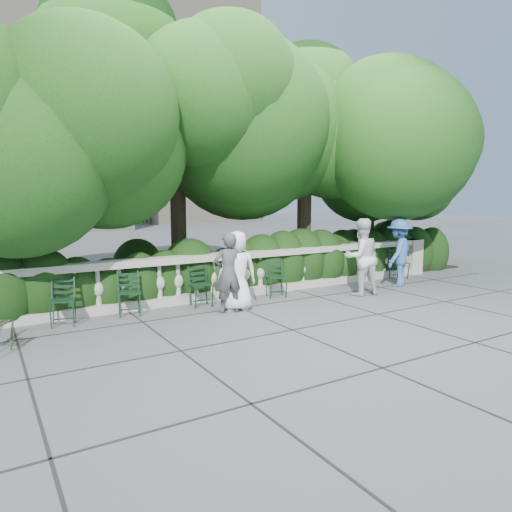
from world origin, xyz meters
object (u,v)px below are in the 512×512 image
person_casual_man (361,257)px  chair_weathered (4,355)px  person_older_blue (399,253)px  chair_c (130,317)px  chair_e (278,298)px  chair_b (63,328)px  person_businessman (237,271)px  chair_f (402,280)px  chair_d (204,308)px  person_woman_grey (228,273)px

person_casual_man → chair_weathered: bearing=13.2°
person_older_blue → chair_c: bearing=-28.2°
chair_e → person_casual_man: (1.81, -0.66, 0.87)m
chair_c → chair_b: bearing=-163.8°
chair_c → person_businessman: bearing=-2.7°
chair_f → chair_b: bearing=-171.4°
chair_d → chair_b: bearing=-176.2°
chair_weathered → person_older_blue: bearing=-55.5°
chair_d → person_older_blue: bearing=-2.8°
chair_c → chair_d: bearing=11.4°
chair_f → person_casual_man: 2.60m
person_businessman → chair_f: bearing=-155.6°
person_casual_man → chair_e: bearing=-9.2°
chair_f → person_older_blue: bearing=-137.9°
chair_b → person_older_blue: bearing=11.2°
chair_d → person_woman_grey: bearing=-64.0°
chair_b → chair_f: size_ratio=1.00×
chair_d → chair_f: bearing=3.1°
chair_weathered → person_casual_man: bearing=-56.8°
chair_b → chair_e: bearing=13.9°
chair_c → chair_d: same height
person_woman_grey → chair_d: bearing=-56.9°
chair_e → chair_f: bearing=18.0°
chair_b → chair_d: 2.66m
chair_e → person_woman_grey: (-1.50, -0.50, 0.77)m
person_casual_man → person_older_blue: 1.55m
chair_f → chair_c: bearing=-171.9°
chair_d → chair_f: size_ratio=1.00×
chair_d → chair_weathered: same height
chair_b → chair_c: size_ratio=1.00×
chair_d → person_older_blue: person_older_blue is taller
chair_b → person_businessman: bearing=6.1°
chair_d → person_older_blue: size_ratio=0.50×
chair_b → person_woman_grey: (2.92, -0.54, 0.77)m
chair_e → chair_weathered: 5.43m
chair_weathered → person_woman_grey: size_ratio=0.54×
chair_b → person_casual_man: size_ratio=0.48×
person_woman_grey → person_older_blue: (4.84, 0.10, 0.07)m
chair_weathered → person_woman_grey: 3.95m
chair_e → chair_f: 4.12m
chair_f → person_casual_man: person_casual_man is taller
chair_b → chair_e: (4.42, -0.03, 0.00)m
chair_d → person_casual_man: size_ratio=0.48×
chair_c → person_businessman: size_ratio=0.53×
chair_b → chair_weathered: bearing=-118.6°
person_woman_grey → person_casual_man: size_ratio=0.89×
chair_c → person_older_blue: 6.65m
chair_c → chair_d: (1.49, -0.03, 0.00)m
person_older_blue → chair_e: bearing=-30.6°
person_woman_grey → person_casual_man: 3.31m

